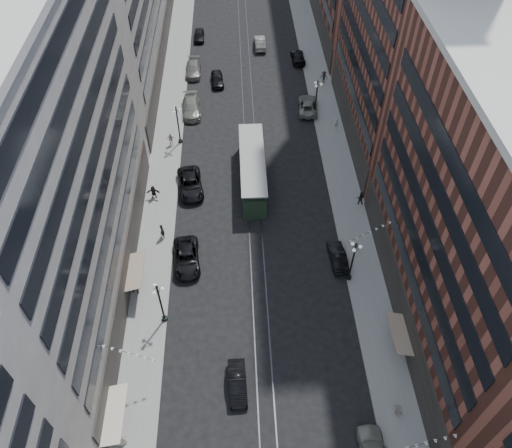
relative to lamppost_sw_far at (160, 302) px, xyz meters
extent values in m
plane|color=black|center=(9.20, 32.00, -3.10)|extent=(220.00, 220.00, 0.00)
cube|color=gray|center=(-1.80, 42.00, -3.02)|extent=(4.00, 180.00, 0.15)
cube|color=gray|center=(20.20, 42.00, -3.02)|extent=(4.00, 180.00, 0.15)
cube|color=#2D2D33|center=(8.50, 42.00, -3.09)|extent=(0.12, 180.00, 0.02)
cube|color=#2D2D33|center=(9.90, 42.00, -3.09)|extent=(0.12, 180.00, 0.02)
cube|color=#A5A093|center=(-7.80, 5.00, 10.90)|extent=(8.00, 36.00, 28.00)
cube|color=brown|center=(26.20, 0.00, 8.90)|extent=(8.00, 30.00, 24.00)
cylinder|color=black|center=(0.00, 0.00, -2.80)|extent=(0.56, 0.56, 0.30)
cylinder|color=black|center=(0.00, 0.00, -0.35)|extent=(0.18, 0.18, 5.20)
sphere|color=black|center=(0.00, 0.00, 2.45)|extent=(0.24, 0.24, 0.24)
sphere|color=white|center=(0.45, 0.00, 2.05)|extent=(0.36, 0.36, 0.36)
sphere|color=white|center=(-0.22, 0.39, 2.05)|extent=(0.36, 0.36, 0.36)
sphere|color=white|center=(-0.22, -0.39, 2.05)|extent=(0.36, 0.36, 0.36)
cylinder|color=black|center=(0.00, 27.00, -2.80)|extent=(0.56, 0.56, 0.30)
cylinder|color=black|center=(0.00, 27.00, -0.35)|extent=(0.18, 0.18, 5.20)
sphere|color=black|center=(0.00, 27.00, 2.45)|extent=(0.24, 0.24, 0.24)
sphere|color=white|center=(0.45, 27.00, 2.05)|extent=(0.36, 0.36, 0.36)
sphere|color=white|center=(-0.22, 27.39, 2.05)|extent=(0.36, 0.36, 0.36)
sphere|color=white|center=(-0.22, 26.61, 2.05)|extent=(0.36, 0.36, 0.36)
cylinder|color=black|center=(18.40, 4.00, -2.80)|extent=(0.56, 0.56, 0.30)
cylinder|color=black|center=(18.40, 4.00, -0.35)|extent=(0.18, 0.18, 5.20)
sphere|color=black|center=(18.40, 4.00, 2.45)|extent=(0.24, 0.24, 0.24)
sphere|color=white|center=(18.85, 4.00, 2.05)|extent=(0.36, 0.36, 0.36)
sphere|color=white|center=(18.18, 4.39, 2.05)|extent=(0.36, 0.36, 0.36)
sphere|color=white|center=(18.18, 3.61, 2.05)|extent=(0.36, 0.36, 0.36)
cylinder|color=black|center=(18.40, 32.00, -2.80)|extent=(0.56, 0.56, 0.30)
cylinder|color=black|center=(18.40, 32.00, -0.35)|extent=(0.18, 0.18, 5.20)
sphere|color=black|center=(18.40, 32.00, 2.45)|extent=(0.24, 0.24, 0.24)
sphere|color=white|center=(18.85, 32.00, 2.05)|extent=(0.36, 0.36, 0.36)
sphere|color=white|center=(18.18, 32.39, 2.05)|extent=(0.36, 0.36, 0.36)
sphere|color=white|center=(18.18, 31.61, 2.05)|extent=(0.36, 0.36, 0.36)
cube|color=#233725|center=(9.20, 19.19, -1.69)|extent=(2.70, 12.95, 2.81)
cube|color=gray|center=(9.20, 19.19, 0.03)|extent=(1.73, 11.87, 0.65)
cube|color=gray|center=(9.20, 19.19, 0.46)|extent=(2.91, 13.17, 0.16)
cylinder|color=black|center=(9.20, 14.34, -2.72)|extent=(2.48, 0.76, 0.76)
cylinder|color=black|center=(9.20, 24.05, -2.72)|extent=(2.48, 0.76, 0.76)
imported|color=black|center=(1.81, 6.90, -2.30)|extent=(3.14, 5.92, 1.59)
imported|color=black|center=(6.84, -6.99, -2.38)|extent=(1.69, 4.41, 1.43)
imported|color=#B4AD95|center=(-2.47, -11.33, -2.07)|extent=(0.97, 0.76, 1.75)
imported|color=black|center=(-3.03, 3.18, -2.01)|extent=(0.97, 0.62, 1.87)
imported|color=beige|center=(20.01, -10.03, -2.17)|extent=(0.74, 1.00, 1.56)
imported|color=black|center=(1.73, 18.07, -2.26)|extent=(3.60, 6.38, 1.68)
imported|color=slate|center=(1.22, 33.78, -2.24)|extent=(2.83, 6.07, 1.72)
imported|color=black|center=(1.62, 54.89, -2.38)|extent=(1.75, 4.25, 1.44)
imported|color=black|center=(17.60, 6.38, -2.38)|extent=(1.80, 4.46, 1.44)
imported|color=slate|center=(17.60, 33.61, -2.31)|extent=(3.18, 5.87, 1.56)
imported|color=black|center=(17.60, 47.09, -2.38)|extent=(2.17, 5.02, 1.44)
imported|color=black|center=(4.79, 41.07, -2.34)|extent=(2.13, 4.55, 1.51)
imported|color=slate|center=(11.79, 51.68, -2.30)|extent=(1.76, 4.88, 1.60)
imported|color=black|center=(-2.50, 16.74, -2.10)|extent=(1.59, 0.50, 1.70)
imported|color=#BBAF9A|center=(-1.13, 26.53, -2.06)|extent=(1.08, 0.58, 1.77)
imported|color=black|center=(21.47, 14.61, -2.05)|extent=(0.94, 0.63, 1.79)
imported|color=#B4A895|center=(21.00, 29.20, -2.18)|extent=(0.61, 0.46, 1.53)
imported|color=black|center=(20.80, 40.41, -2.03)|extent=(1.27, 0.78, 1.83)
imported|color=slate|center=(1.08, 44.06, -2.30)|extent=(2.25, 5.52, 1.60)
imported|color=black|center=(-0.96, 10.51, -2.01)|extent=(0.79, 0.81, 1.88)
camera|label=1|loc=(7.57, -25.68, 38.49)|focal=35.00mm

